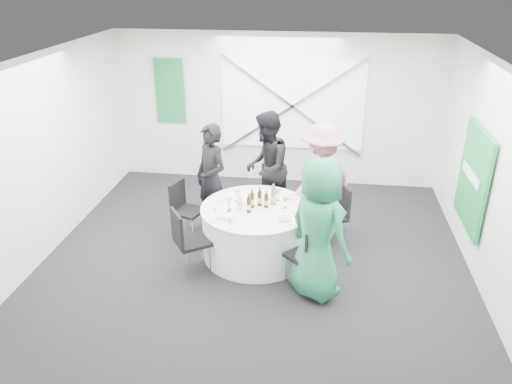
# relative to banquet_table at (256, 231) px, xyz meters

# --- Properties ---
(floor) EXTENTS (6.00, 6.00, 0.00)m
(floor) POSITION_rel_banquet_table_xyz_m (0.00, -0.20, -0.38)
(floor) COLOR black
(floor) RESTS_ON ground
(ceiling) EXTENTS (6.00, 6.00, 0.00)m
(ceiling) POSITION_rel_banquet_table_xyz_m (0.00, -0.20, 2.42)
(ceiling) COLOR white
(ceiling) RESTS_ON wall_back
(wall_back) EXTENTS (6.00, 0.00, 6.00)m
(wall_back) POSITION_rel_banquet_table_xyz_m (0.00, 2.80, 1.02)
(wall_back) COLOR silver
(wall_back) RESTS_ON floor
(wall_front) EXTENTS (6.00, 0.00, 6.00)m
(wall_front) POSITION_rel_banquet_table_xyz_m (0.00, -3.20, 1.02)
(wall_front) COLOR silver
(wall_front) RESTS_ON floor
(wall_left) EXTENTS (0.00, 6.00, 6.00)m
(wall_left) POSITION_rel_banquet_table_xyz_m (-3.00, -0.20, 1.02)
(wall_left) COLOR silver
(wall_left) RESTS_ON floor
(wall_right) EXTENTS (0.00, 6.00, 6.00)m
(wall_right) POSITION_rel_banquet_table_xyz_m (3.00, -0.20, 1.02)
(wall_right) COLOR silver
(wall_right) RESTS_ON floor
(window_panel) EXTENTS (2.60, 0.03, 1.60)m
(window_panel) POSITION_rel_banquet_table_xyz_m (0.30, 2.76, 1.12)
(window_panel) COLOR silver
(window_panel) RESTS_ON wall_back
(window_brace_a) EXTENTS (2.63, 0.05, 1.84)m
(window_brace_a) POSITION_rel_banquet_table_xyz_m (0.30, 2.72, 1.12)
(window_brace_a) COLOR silver
(window_brace_a) RESTS_ON window_panel
(window_brace_b) EXTENTS (2.63, 0.05, 1.84)m
(window_brace_b) POSITION_rel_banquet_table_xyz_m (0.30, 2.72, 1.12)
(window_brace_b) COLOR silver
(window_brace_b) RESTS_ON window_panel
(green_banner) EXTENTS (0.55, 0.04, 1.20)m
(green_banner) POSITION_rel_banquet_table_xyz_m (-2.00, 2.75, 1.32)
(green_banner) COLOR #156D37
(green_banner) RESTS_ON wall_back
(green_sign) EXTENTS (0.05, 1.20, 1.40)m
(green_sign) POSITION_rel_banquet_table_xyz_m (2.94, 0.40, 0.82)
(green_sign) COLOR #18863D
(green_sign) RESTS_ON wall_right
(banquet_table) EXTENTS (1.56, 1.56, 0.76)m
(banquet_table) POSITION_rel_banquet_table_xyz_m (0.00, 0.00, 0.00)
(banquet_table) COLOR silver
(banquet_table) RESTS_ON floor
(chair_back) EXTENTS (0.47, 0.48, 0.93)m
(chair_back) POSITION_rel_banquet_table_xyz_m (0.12, 1.10, 0.17)
(chair_back) COLOR black
(chair_back) RESTS_ON floor
(chair_back_left) EXTENTS (0.52, 0.51, 0.89)m
(chair_back_left) POSITION_rel_banquet_table_xyz_m (-1.17, 0.41, 0.14)
(chair_back_left) COLOR black
(chair_back_left) RESTS_ON floor
(chair_back_right) EXTENTS (0.55, 0.55, 0.91)m
(chair_back_right) POSITION_rel_banquet_table_xyz_m (1.13, 0.52, 0.15)
(chair_back_right) COLOR black
(chair_back_right) RESTS_ON floor
(chair_front_right) EXTENTS (0.59, 0.59, 0.92)m
(chair_front_right) POSITION_rel_banquet_table_xyz_m (0.79, -0.73, 0.16)
(chair_front_right) COLOR black
(chair_front_right) RESTS_ON floor
(chair_front_left) EXTENTS (0.60, 0.60, 0.94)m
(chair_front_left) POSITION_rel_banquet_table_xyz_m (-0.86, -0.59, 0.17)
(chair_front_left) COLOR black
(chair_front_left) RESTS_ON floor
(person_man_back_left) EXTENTS (0.74, 0.72, 1.72)m
(person_man_back_left) POSITION_rel_banquet_table_xyz_m (-0.79, 0.69, 0.48)
(person_man_back_left) COLOR black
(person_man_back_left) RESTS_ON floor
(person_man_back) EXTENTS (0.49, 0.89, 1.82)m
(person_man_back) POSITION_rel_banquet_table_xyz_m (0.01, 1.14, 0.53)
(person_man_back) COLOR black
(person_man_back) RESTS_ON floor
(person_woman_pink) EXTENTS (1.22, 1.17, 1.78)m
(person_woman_pink) POSITION_rel_banquet_table_xyz_m (0.89, 0.79, 0.51)
(person_woman_pink) COLOR #B97888
(person_woman_pink) RESTS_ON floor
(person_woman_green) EXTENTS (1.06, 1.04, 1.85)m
(person_woman_green) POSITION_rel_banquet_table_xyz_m (0.88, -0.81, 0.54)
(person_woman_green) COLOR #21794D
(person_woman_green) RESTS_ON floor
(plate_back) EXTENTS (0.25, 0.25, 0.01)m
(plate_back) POSITION_rel_banquet_table_xyz_m (0.04, 0.56, 0.39)
(plate_back) COLOR white
(plate_back) RESTS_ON banquet_table
(plate_back_left) EXTENTS (0.28, 0.28, 0.01)m
(plate_back_left) POSITION_rel_banquet_table_xyz_m (-0.38, 0.31, 0.39)
(plate_back_left) COLOR white
(plate_back_left) RESTS_ON banquet_table
(plate_back_right) EXTENTS (0.27, 0.27, 0.04)m
(plate_back_right) POSITION_rel_banquet_table_xyz_m (0.47, 0.35, 0.40)
(plate_back_right) COLOR white
(plate_back_right) RESTS_ON banquet_table
(plate_front_right) EXTENTS (0.29, 0.29, 0.04)m
(plate_front_right) POSITION_rel_banquet_table_xyz_m (0.43, -0.33, 0.40)
(plate_front_right) COLOR white
(plate_front_right) RESTS_ON banquet_table
(plate_front_left) EXTENTS (0.25, 0.25, 0.01)m
(plate_front_left) POSITION_rel_banquet_table_xyz_m (-0.42, -0.41, 0.39)
(plate_front_left) COLOR white
(plate_front_left) RESTS_ON banquet_table
(napkin) EXTENTS (0.20, 0.14, 0.06)m
(napkin) POSITION_rel_banquet_table_xyz_m (-0.37, -0.41, 0.42)
(napkin) COLOR silver
(napkin) RESTS_ON plate_front_left
(beer_bottle_a) EXTENTS (0.06, 0.06, 0.28)m
(beer_bottle_a) POSITION_rel_banquet_table_xyz_m (-0.06, -0.00, 0.49)
(beer_bottle_a) COLOR #362009
(beer_bottle_a) RESTS_ON banquet_table
(beer_bottle_b) EXTENTS (0.06, 0.06, 0.28)m
(beer_bottle_b) POSITION_rel_banquet_table_xyz_m (0.04, 0.07, 0.49)
(beer_bottle_b) COLOR #362009
(beer_bottle_b) RESTS_ON banquet_table
(beer_bottle_c) EXTENTS (0.06, 0.06, 0.25)m
(beer_bottle_c) POSITION_rel_banquet_table_xyz_m (0.14, 0.03, 0.47)
(beer_bottle_c) COLOR #362009
(beer_bottle_c) RESTS_ON banquet_table
(beer_bottle_d) EXTENTS (0.06, 0.06, 0.28)m
(beer_bottle_d) POSITION_rel_banquet_table_xyz_m (-0.08, -0.16, 0.49)
(beer_bottle_d) COLOR #362009
(beer_bottle_d) RESTS_ON banquet_table
(green_water_bottle) EXTENTS (0.08, 0.08, 0.31)m
(green_water_bottle) POSITION_rel_banquet_table_xyz_m (0.23, 0.13, 0.50)
(green_water_bottle) COLOR green
(green_water_bottle) RESTS_ON banquet_table
(clear_water_bottle) EXTENTS (0.08, 0.08, 0.31)m
(clear_water_bottle) POSITION_rel_banquet_table_xyz_m (-0.22, -0.09, 0.50)
(clear_water_bottle) COLOR white
(clear_water_bottle) RESTS_ON banquet_table
(wine_glass_a) EXTENTS (0.07, 0.07, 0.17)m
(wine_glass_a) POSITION_rel_banquet_table_xyz_m (0.40, 0.04, 0.50)
(wine_glass_a) COLOR white
(wine_glass_a) RESTS_ON banquet_table
(wine_glass_b) EXTENTS (0.07, 0.07, 0.17)m
(wine_glass_b) POSITION_rel_banquet_table_xyz_m (0.28, 0.27, 0.50)
(wine_glass_b) COLOR white
(wine_glass_b) RESTS_ON banquet_table
(wine_glass_c) EXTENTS (0.07, 0.07, 0.17)m
(wine_glass_c) POSITION_rel_banquet_table_xyz_m (-0.30, 0.17, 0.50)
(wine_glass_c) COLOR white
(wine_glass_c) RESTS_ON banquet_table
(wine_glass_d) EXTENTS (0.07, 0.07, 0.17)m
(wine_glass_d) POSITION_rel_banquet_table_xyz_m (-0.36, -0.10, 0.50)
(wine_glass_d) COLOR white
(wine_glass_d) RESTS_ON banquet_table
(wine_glass_e) EXTENTS (0.07, 0.07, 0.17)m
(wine_glass_e) POSITION_rel_banquet_table_xyz_m (-0.35, -0.17, 0.50)
(wine_glass_e) COLOR white
(wine_glass_e) RESTS_ON banquet_table
(fork_a) EXTENTS (0.15, 0.03, 0.01)m
(fork_a) POSITION_rel_banquet_table_xyz_m (0.21, 0.54, 0.38)
(fork_a) COLOR silver
(fork_a) RESTS_ON banquet_table
(knife_a) EXTENTS (0.15, 0.02, 0.01)m
(knife_a) POSITION_rel_banquet_table_xyz_m (-0.19, 0.54, 0.38)
(knife_a) COLOR silver
(knife_a) RESTS_ON banquet_table
(fork_b) EXTENTS (0.09, 0.14, 0.01)m
(fork_b) POSITION_rel_banquet_table_xyz_m (0.56, 0.12, 0.38)
(fork_b) COLOR silver
(fork_b) RESTS_ON banquet_table
(knife_b) EXTENTS (0.09, 0.13, 0.01)m
(knife_b) POSITION_rel_banquet_table_xyz_m (0.38, 0.44, 0.38)
(knife_b) COLOR silver
(knife_b) RESTS_ON banquet_table
(fork_c) EXTENTS (0.10, 0.13, 0.01)m
(fork_c) POSITION_rel_banquet_table_xyz_m (-0.55, -0.17, 0.38)
(fork_c) COLOR silver
(fork_c) RESTS_ON banquet_table
(knife_c) EXTENTS (0.11, 0.12, 0.01)m
(knife_c) POSITION_rel_banquet_table_xyz_m (-0.29, -0.50, 0.38)
(knife_c) COLOR silver
(knife_c) RESTS_ON banquet_table
(fork_d) EXTENTS (0.09, 0.13, 0.01)m
(fork_d) POSITION_rel_banquet_table_xyz_m (-0.37, 0.44, 0.38)
(fork_d) COLOR silver
(fork_d) RESTS_ON banquet_table
(knife_d) EXTENTS (0.08, 0.14, 0.01)m
(knife_d) POSITION_rel_banquet_table_xyz_m (-0.56, 0.11, 0.38)
(knife_d) COLOR silver
(knife_d) RESTS_ON banquet_table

